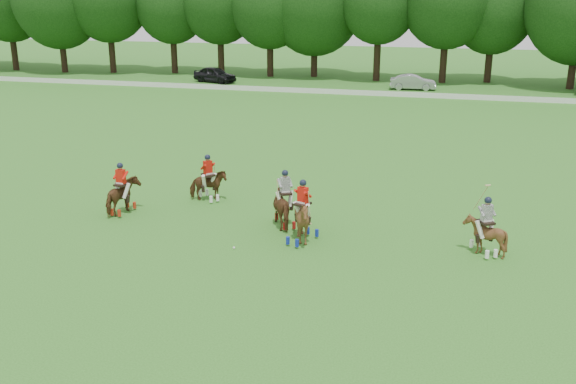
% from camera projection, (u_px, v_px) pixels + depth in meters
% --- Properties ---
extents(ground, '(180.00, 180.00, 0.00)m').
position_uv_depth(ground, '(202.00, 261.00, 22.29)').
color(ground, '#2D621C').
rests_on(ground, ground).
extents(boundary_rail, '(120.00, 0.10, 0.44)m').
position_uv_depth(boundary_rail, '(362.00, 93.00, 57.27)').
color(boundary_rail, white).
rests_on(boundary_rail, ground).
extents(car_left, '(4.96, 3.25, 1.57)m').
position_uv_depth(car_left, '(215.00, 75.00, 65.07)').
color(car_left, black).
rests_on(car_left, ground).
extents(car_mid, '(4.36, 1.77, 1.41)m').
position_uv_depth(car_mid, '(413.00, 82.00, 60.28)').
color(car_mid, '#A2A2A7').
rests_on(car_mid, ground).
extents(polo_red_a, '(1.12, 1.84, 2.21)m').
position_uv_depth(polo_red_a, '(122.00, 196.00, 26.80)').
color(polo_red_a, '#492713').
rests_on(polo_red_a, ground).
extents(polo_red_b, '(1.77, 1.79, 2.11)m').
position_uv_depth(polo_red_b, '(209.00, 185.00, 28.51)').
color(polo_red_b, '#492713').
rests_on(polo_red_b, ground).
extents(polo_red_c, '(1.90, 1.99, 2.43)m').
position_uv_depth(polo_red_c, '(303.00, 220.00, 23.70)').
color(polo_red_c, '#492713').
rests_on(polo_red_c, ground).
extents(polo_stripe_a, '(1.73, 2.07, 2.31)m').
position_uv_depth(polo_stripe_a, '(285.00, 206.00, 25.37)').
color(polo_stripe_a, '#492713').
rests_on(polo_stripe_a, ground).
extents(polo_stripe_b, '(1.63, 1.68, 2.68)m').
position_uv_depth(polo_stripe_b, '(485.00, 234.00, 22.65)').
color(polo_stripe_b, '#492713').
rests_on(polo_stripe_b, ground).
extents(polo_ball, '(0.09, 0.09, 0.09)m').
position_uv_depth(polo_ball, '(234.00, 248.00, 23.32)').
color(polo_ball, white).
rests_on(polo_ball, ground).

